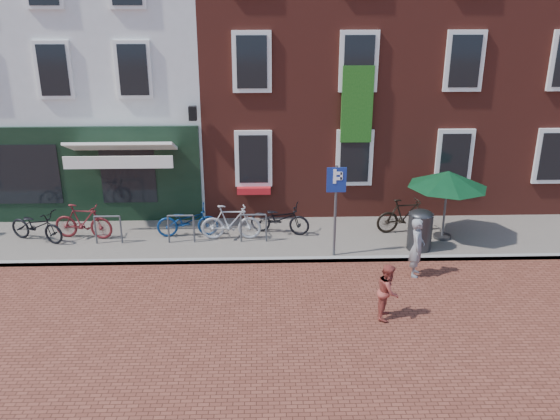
{
  "coord_description": "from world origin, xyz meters",
  "views": [
    {
      "loc": [
        0.76,
        -14.05,
        6.83
      ],
      "look_at": [
        1.23,
        0.98,
        1.12
      ],
      "focal_mm": 38.2,
      "sensor_mm": 36.0,
      "label": 1
    }
  ],
  "objects_px": {
    "woman": "(417,247)",
    "bicycle_0": "(37,226)",
    "boy": "(388,291)",
    "parasol": "(448,176)",
    "litter_bin": "(420,228)",
    "bicycle_4": "(280,218)",
    "bicycle_2": "(188,221)",
    "bicycle_5": "(405,215)",
    "bicycle_1": "(83,221)",
    "parking_sign": "(336,195)",
    "bicycle_3": "(231,222)"
  },
  "relations": [
    {
      "from": "bicycle_5",
      "to": "bicycle_2",
      "type": "bearing_deg",
      "value": 83.09
    },
    {
      "from": "bicycle_2",
      "to": "bicycle_5",
      "type": "xyz_separation_m",
      "value": [
        6.22,
        0.1,
        0.05
      ]
    },
    {
      "from": "woman",
      "to": "boy",
      "type": "relative_size",
      "value": 1.2
    },
    {
      "from": "bicycle_1",
      "to": "bicycle_5",
      "type": "relative_size",
      "value": 1.0
    },
    {
      "from": "woman",
      "to": "bicycle_2",
      "type": "relative_size",
      "value": 0.87
    },
    {
      "from": "parking_sign",
      "to": "parasol",
      "type": "xyz_separation_m",
      "value": [
        3.2,
        1.06,
        0.15
      ]
    },
    {
      "from": "bicycle_1",
      "to": "parasol",
      "type": "bearing_deg",
      "value": -82.97
    },
    {
      "from": "bicycle_2",
      "to": "bicycle_5",
      "type": "distance_m",
      "value": 6.22
    },
    {
      "from": "parasol",
      "to": "litter_bin",
      "type": "bearing_deg",
      "value": -139.91
    },
    {
      "from": "parasol",
      "to": "bicycle_5",
      "type": "xyz_separation_m",
      "value": [
        -0.99,
        0.47,
        -1.33
      ]
    },
    {
      "from": "boy",
      "to": "parasol",
      "type": "bearing_deg",
      "value": -12.81
    },
    {
      "from": "woman",
      "to": "bicycle_1",
      "type": "bearing_deg",
      "value": 92.01
    },
    {
      "from": "woman",
      "to": "bicycle_0",
      "type": "distance_m",
      "value": 10.33
    },
    {
      "from": "parasol",
      "to": "woman",
      "type": "bearing_deg",
      "value": -121.76
    },
    {
      "from": "boy",
      "to": "bicycle_4",
      "type": "relative_size",
      "value": 0.72
    },
    {
      "from": "bicycle_0",
      "to": "bicycle_1",
      "type": "distance_m",
      "value": 1.26
    },
    {
      "from": "bicycle_4",
      "to": "bicycle_1",
      "type": "bearing_deg",
      "value": 106.92
    },
    {
      "from": "bicycle_1",
      "to": "bicycle_4",
      "type": "height_order",
      "value": "bicycle_1"
    },
    {
      "from": "parasol",
      "to": "bicycle_4",
      "type": "distance_m",
      "value": 4.81
    },
    {
      "from": "bicycle_0",
      "to": "bicycle_4",
      "type": "relative_size",
      "value": 1.0
    },
    {
      "from": "bicycle_2",
      "to": "bicycle_3",
      "type": "xyz_separation_m",
      "value": [
        1.25,
        -0.27,
        0.05
      ]
    },
    {
      "from": "woman",
      "to": "bicycle_3",
      "type": "relative_size",
      "value": 0.89
    },
    {
      "from": "parking_sign",
      "to": "boy",
      "type": "bearing_deg",
      "value": -74.69
    },
    {
      "from": "bicycle_4",
      "to": "parasol",
      "type": "bearing_deg",
      "value": -80.93
    },
    {
      "from": "litter_bin",
      "to": "woman",
      "type": "height_order",
      "value": "woman"
    },
    {
      "from": "bicycle_0",
      "to": "bicycle_2",
      "type": "relative_size",
      "value": 1.0
    },
    {
      "from": "bicycle_5",
      "to": "litter_bin",
      "type": "bearing_deg",
      "value": 178.59
    },
    {
      "from": "boy",
      "to": "bicycle_3",
      "type": "distance_m",
      "value": 5.48
    },
    {
      "from": "parasol",
      "to": "woman",
      "type": "distance_m",
      "value": 2.7
    },
    {
      "from": "litter_bin",
      "to": "bicycle_1",
      "type": "relative_size",
      "value": 0.71
    },
    {
      "from": "bicycle_4",
      "to": "woman",
      "type": "bearing_deg",
      "value": -112.49
    },
    {
      "from": "boy",
      "to": "bicycle_2",
      "type": "distance_m",
      "value": 6.54
    },
    {
      "from": "parking_sign",
      "to": "bicycle_2",
      "type": "height_order",
      "value": "parking_sign"
    },
    {
      "from": "bicycle_1",
      "to": "parking_sign",
      "type": "bearing_deg",
      "value": -92.38
    },
    {
      "from": "bicycle_0",
      "to": "bicycle_5",
      "type": "distance_m",
      "value": 10.38
    },
    {
      "from": "parking_sign",
      "to": "bicycle_3",
      "type": "xyz_separation_m",
      "value": [
        -2.76,
        1.16,
        -1.18
      ]
    },
    {
      "from": "boy",
      "to": "bicycle_0",
      "type": "distance_m",
      "value": 9.91
    },
    {
      "from": "parking_sign",
      "to": "woman",
      "type": "relative_size",
      "value": 1.64
    },
    {
      "from": "bicycle_3",
      "to": "bicycle_5",
      "type": "bearing_deg",
      "value": -85.35
    },
    {
      "from": "parasol",
      "to": "bicycle_0",
      "type": "relative_size",
      "value": 1.27
    },
    {
      "from": "bicycle_1",
      "to": "bicycle_3",
      "type": "bearing_deg",
      "value": -83.91
    },
    {
      "from": "boy",
      "to": "bicycle_4",
      "type": "distance_m",
      "value": 5.03
    },
    {
      "from": "parking_sign",
      "to": "parasol",
      "type": "height_order",
      "value": "parking_sign"
    },
    {
      "from": "parking_sign",
      "to": "bicycle_1",
      "type": "bearing_deg",
      "value": 168.97
    },
    {
      "from": "bicycle_5",
      "to": "woman",
      "type": "bearing_deg",
      "value": 165.65
    },
    {
      "from": "parasol",
      "to": "bicycle_2",
      "type": "relative_size",
      "value": 1.27
    },
    {
      "from": "woman",
      "to": "bicycle_0",
      "type": "height_order",
      "value": "woman"
    },
    {
      "from": "bicycle_3",
      "to": "woman",
      "type": "bearing_deg",
      "value": -114.33
    },
    {
      "from": "parasol",
      "to": "bicycle_2",
      "type": "bearing_deg",
      "value": 177.06
    },
    {
      "from": "woman",
      "to": "bicycle_5",
      "type": "xyz_separation_m",
      "value": [
        0.29,
        2.53,
        -0.15
      ]
    }
  ]
}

